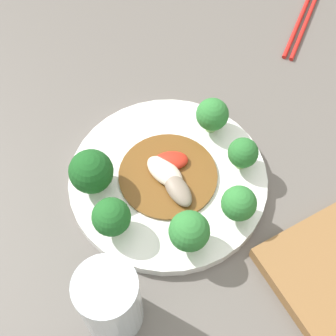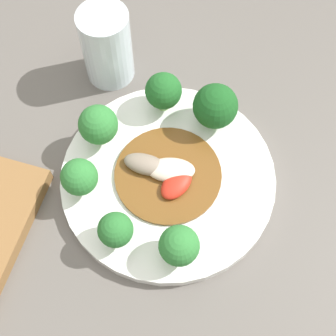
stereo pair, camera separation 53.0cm
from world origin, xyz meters
name	(u,v)px [view 2 (the right image)]	position (x,y,z in m)	size (l,w,h in m)	color
ground_plane	(173,305)	(0.00, 0.00, 0.00)	(8.00, 8.00, 0.00)	#9E8460
table	(174,272)	(0.00, 0.00, 0.35)	(1.01, 0.90, 0.70)	#5B5651
plate	(168,178)	(-0.03, 0.02, 0.71)	(0.27, 0.27, 0.02)	white
broccoli_south	(116,230)	(-0.02, -0.08, 0.75)	(0.04, 0.04, 0.05)	#89B76B
broccoli_west	(98,125)	(-0.13, 0.01, 0.75)	(0.05, 0.05, 0.06)	#89B76B
broccoli_northwest	(163,91)	(-0.09, 0.09, 0.75)	(0.05, 0.05, 0.06)	#89B76B
broccoli_north	(215,106)	(-0.03, 0.11, 0.75)	(0.06, 0.06, 0.06)	#89B76B
broccoli_southeast	(179,246)	(0.04, -0.05, 0.75)	(0.05, 0.05, 0.05)	#89B76B
broccoli_southwest	(79,177)	(-0.10, -0.06, 0.75)	(0.04, 0.04, 0.06)	#7AAD5B
stirfry_center	(166,173)	(-0.03, 0.02, 0.72)	(0.13, 0.13, 0.02)	brown
drinking_glass	(107,46)	(-0.20, 0.10, 0.75)	(0.07, 0.07, 0.11)	silver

